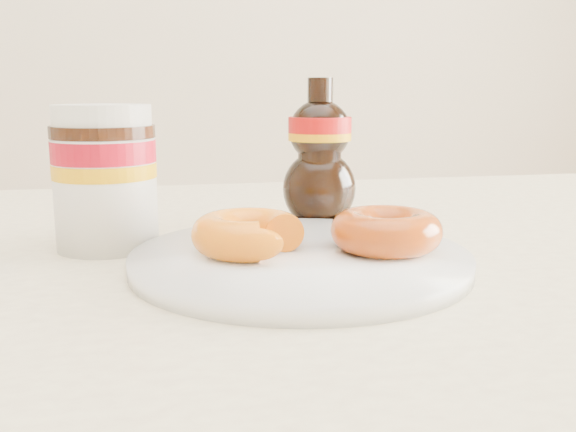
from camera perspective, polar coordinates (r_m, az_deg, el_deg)
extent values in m
cube|color=#F4E8BA|center=(0.60, -3.94, -5.15)|extent=(1.40, 0.90, 0.04)
cylinder|color=#C6B28C|center=(1.29, 23.15, -14.71)|extent=(0.06, 0.06, 0.71)
cylinder|color=white|center=(0.54, 1.08, -3.88)|extent=(0.29, 0.29, 0.01)
torus|color=white|center=(0.54, 1.08, -3.78)|extent=(0.28, 0.28, 0.01)
torus|color=orange|center=(0.53, -3.57, -1.58)|extent=(0.10, 0.10, 0.03)
torus|color=#903309|center=(0.55, 8.72, -1.30)|extent=(0.11, 0.11, 0.03)
cylinder|color=white|center=(0.63, -15.89, 2.30)|extent=(0.09, 0.09, 0.11)
cylinder|color=maroon|center=(0.62, -16.07, 5.57)|extent=(0.10, 0.10, 0.02)
cylinder|color=#D89905|center=(0.62, -15.98, 3.93)|extent=(0.10, 0.10, 0.01)
cylinder|color=black|center=(0.62, -16.15, 7.23)|extent=(0.10, 0.10, 0.01)
cylinder|color=white|center=(0.62, -16.22, 8.47)|extent=(0.09, 0.09, 0.02)
cylinder|color=black|center=(0.65, -16.94, 1.48)|extent=(0.06, 0.06, 0.09)
cylinder|color=beige|center=(0.65, -16.94, 1.48)|extent=(0.06, 0.06, 0.04)
cylinder|color=black|center=(0.64, -17.19, 5.74)|extent=(0.06, 0.06, 0.01)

